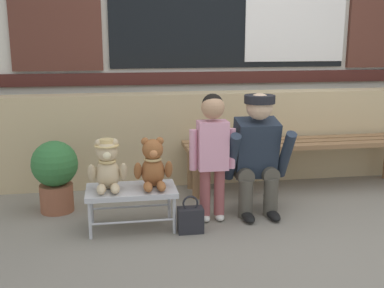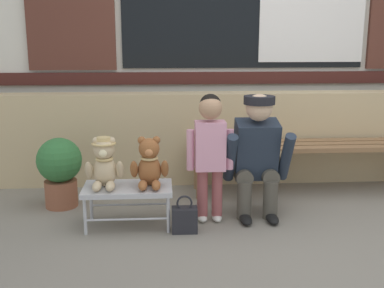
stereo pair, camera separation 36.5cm
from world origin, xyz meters
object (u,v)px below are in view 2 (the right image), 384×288
object	(u,v)px
teddy_bear_with_hat	(104,164)
teddy_bear_plain	(149,164)
adult_crouching	(258,155)
child_standing	(210,144)
wooden_bench_long	(309,151)
small_display_bench	(128,191)
potted_plant	(60,168)
handbag_on_ground	(185,219)

from	to	relation	value
teddy_bear_with_hat	teddy_bear_plain	size ratio (longest dim) A/B	1.00
teddy_bear_plain	teddy_bear_with_hat	bearing A→B (deg)	179.87
adult_crouching	child_standing	bearing A→B (deg)	-166.41
teddy_bear_plain	wooden_bench_long	bearing A→B (deg)	26.43
small_display_bench	child_standing	world-z (taller)	child_standing
child_standing	adult_crouching	xyz separation A→B (m)	(0.37, 0.09, -0.11)
teddy_bear_plain	adult_crouching	distance (m)	0.83
small_display_bench	child_standing	distance (m)	0.69
teddy_bear_plain	potted_plant	bearing A→B (deg)	149.12
teddy_bear_with_hat	adult_crouching	distance (m)	1.15
teddy_bear_plain	small_display_bench	bearing A→B (deg)	-179.49
small_display_bench	handbag_on_ground	size ratio (longest dim) A/B	2.35
teddy_bear_plain	handbag_on_ground	distance (m)	0.47
adult_crouching	handbag_on_ground	xyz separation A→B (m)	(-0.57, -0.29, -0.38)
small_display_bench	wooden_bench_long	bearing A→B (deg)	24.06
small_display_bench	adult_crouching	distance (m)	1.01
teddy_bear_with_hat	adult_crouching	bearing A→B (deg)	7.25
wooden_bench_long	teddy_bear_plain	distance (m)	1.55
small_display_bench	child_standing	size ratio (longest dim) A/B	0.67
wooden_bench_long	child_standing	distance (m)	1.15
teddy_bear_plain	handbag_on_ground	world-z (taller)	teddy_bear_plain
adult_crouching	teddy_bear_plain	bearing A→B (deg)	-169.92
small_display_bench	adult_crouching	xyz separation A→B (m)	(0.98, 0.15, 0.21)
wooden_bench_long	potted_plant	distance (m)	2.13
adult_crouching	teddy_bear_with_hat	bearing A→B (deg)	-172.75
small_display_bench	adult_crouching	size ratio (longest dim) A/B	0.67
handbag_on_ground	adult_crouching	bearing A→B (deg)	27.25
teddy_bear_with_hat	handbag_on_ground	world-z (taller)	teddy_bear_with_hat
wooden_bench_long	teddy_bear_with_hat	bearing A→B (deg)	-158.03
child_standing	teddy_bear_plain	bearing A→B (deg)	-172.93
teddy_bear_plain	child_standing	bearing A→B (deg)	7.07
small_display_bench	teddy_bear_plain	bearing A→B (deg)	0.51
small_display_bench	teddy_bear_plain	distance (m)	0.25
adult_crouching	small_display_bench	bearing A→B (deg)	-171.46
handbag_on_ground	potted_plant	xyz separation A→B (m)	(-0.98, 0.59, 0.23)
small_display_bench	teddy_bear_plain	size ratio (longest dim) A/B	1.76
small_display_bench	potted_plant	distance (m)	0.72
wooden_bench_long	teddy_bear_plain	bearing A→B (deg)	-153.57
handbag_on_ground	teddy_bear_plain	bearing A→B (deg)	148.59
teddy_bear_plain	adult_crouching	world-z (taller)	adult_crouching
teddy_bear_with_hat	handbag_on_ground	bearing A→B (deg)	-14.89
wooden_bench_long	small_display_bench	distance (m)	1.69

